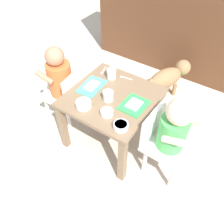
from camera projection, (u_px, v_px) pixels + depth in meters
The scene contains 15 objects.
ground_plane at pixel (112, 137), 1.84m from camera, with size 7.00×7.00×0.00m, color beige.
kitchen_cabinet_back at pixel (185, 17), 2.18m from camera, with size 1.69×0.39×1.04m, color #56331E.
dining_table at pixel (112, 104), 1.58m from camera, with size 0.55×0.56×0.43m.
seated_child_left at pixel (61, 79), 1.71m from camera, with size 0.31×0.31×0.65m.
seated_child_right at pixel (172, 130), 1.36m from camera, with size 0.29×0.29×0.64m.
dog at pixel (169, 77), 2.07m from camera, with size 0.29×0.45×0.30m.
food_tray_left at pixel (92, 86), 1.59m from camera, with size 0.15×0.21×0.02m.
food_tray_right at pixel (134, 105), 1.46m from camera, with size 0.15×0.18×0.02m.
water_cup_left at pixel (108, 96), 1.48m from camera, with size 0.07×0.07×0.06m.
water_cup_right at pixel (111, 74), 1.64m from camera, with size 0.07×0.07×0.07m.
cereal_bowl_left_side at pixel (107, 112), 1.40m from camera, with size 0.08×0.08×0.03m.
cereal_bowl_right_side at pixel (84, 104), 1.44m from camera, with size 0.10×0.10×0.04m.
veggie_bowl_far at pixel (121, 126), 1.32m from camera, with size 0.09×0.09×0.03m.
spoon_by_left_tray at pixel (125, 78), 1.66m from camera, with size 0.10×0.03×0.01m.
spoon_by_right_tray at pixel (103, 71), 1.72m from camera, with size 0.04×0.10×0.01m.
Camera 1 is at (0.65, -0.96, 1.44)m, focal length 37.46 mm.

